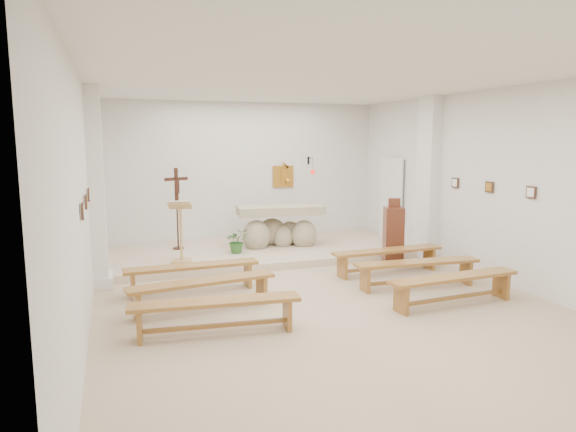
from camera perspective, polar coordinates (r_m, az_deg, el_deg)
name	(u,v)px	position (r m, az deg, el deg)	size (l,w,h in m)	color
ground	(319,299)	(8.52, 3.42, -9.20)	(7.00, 10.00, 0.00)	#C8B390
wall_left	(84,201)	(7.55, -21.76, 1.51)	(0.02, 10.00, 3.50)	silver
wall_right	(498,186)	(10.03, 22.30, 3.07)	(0.02, 10.00, 3.50)	silver
wall_back	(243,173)	(12.89, -5.04, 4.75)	(7.00, 0.02, 3.50)	silver
ceiling	(321,80)	(8.17, 3.64, 14.82)	(7.00, 10.00, 0.02)	silver
sanctuary_platform	(260,251)	(11.70, -3.15, -3.91)	(6.98, 3.00, 0.15)	beige
pilaster_left	(96,188)	(9.53, -20.52, 2.92)	(0.26, 0.55, 3.50)	white
pilaster_right	(428,179)	(11.53, 15.29, 4.03)	(0.26, 0.55, 3.50)	white
gold_wall_relief	(283,176)	(13.17, -0.55, 4.42)	(0.55, 0.04, 0.55)	#C4892E
sanctuary_lamp	(312,170)	(13.16, 2.70, 5.10)	(0.11, 0.36, 0.44)	black
station_frame_left_front	(82,211)	(6.76, -21.87, 0.50)	(0.03, 0.20, 0.20)	#40281C
station_frame_left_mid	(86,202)	(7.75, -21.54, 1.47)	(0.03, 0.20, 0.20)	#40281C
station_frame_left_rear	(89,195)	(8.74, -21.28, 2.22)	(0.03, 0.20, 0.20)	#40281C
station_frame_right_front	(531,192)	(9.43, 25.40, 2.40)	(0.03, 0.20, 0.20)	#40281C
station_frame_right_mid	(489,187)	(10.17, 21.47, 3.01)	(0.03, 0.20, 0.20)	#40281C
station_frame_right_rear	(455,183)	(10.94, 18.08, 3.53)	(0.03, 0.20, 0.20)	#40281C
radiator_left	(98,262)	(10.46, -20.34, -4.85)	(0.10, 0.85, 0.52)	silver
radiator_right	(410,240)	(12.34, 13.43, -2.56)	(0.10, 0.85, 0.52)	silver
altar	(279,229)	(11.86, -0.97, -1.44)	(2.05, 1.00, 1.02)	tan
lectern	(181,231)	(10.44, -11.82, -1.69)	(0.52, 0.46, 1.26)	tan
crucifix_stand	(177,203)	(11.65, -12.24, 1.47)	(0.53, 0.24, 1.82)	#3A1D12
potted_plant	(237,241)	(11.18, -5.69, -2.75)	(0.48, 0.41, 0.53)	#2C6227
donation_pedestal	(393,236)	(10.80, 11.62, -2.18)	(0.47, 0.47, 1.40)	#612B1B
bench_left_front	(192,272)	(8.94, -10.59, -6.09)	(2.28, 0.42, 0.48)	#905F29
bench_right_front	(387,255)	(10.17, 11.00, -4.31)	(2.28, 0.44, 0.48)	#905F29
bench_left_second	(203,288)	(7.96, -9.48, -7.88)	(2.30, 0.67, 0.48)	#905F29
bench_right_second	(417,268)	(9.32, 14.16, -5.59)	(2.29, 0.54, 0.48)	#905F29
bench_left_third	(216,309)	(7.00, -8.04, -10.17)	(2.29, 0.58, 0.48)	#905F29
bench_right_third	(454,283)	(8.51, 17.95, -7.10)	(2.29, 0.50, 0.48)	#905F29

